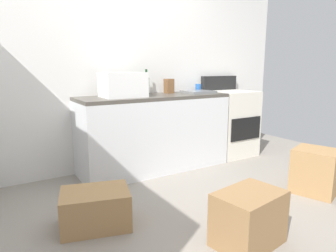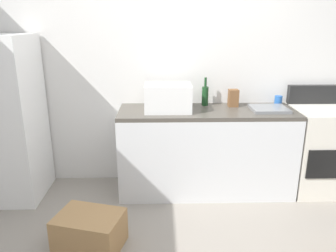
# 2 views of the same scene
# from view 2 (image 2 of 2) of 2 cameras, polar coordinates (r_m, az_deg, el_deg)

# --- Properties ---
(wall_back) EXTENTS (5.00, 0.10, 2.60)m
(wall_back) POSITION_cam_2_polar(r_m,az_deg,el_deg) (3.64, 1.46, 10.28)
(wall_back) COLOR silver
(wall_back) RESTS_ON ground_plane
(kitchen_counter) EXTENTS (1.80, 0.60, 0.90)m
(kitchen_counter) POSITION_cam_2_polar(r_m,az_deg,el_deg) (3.54, 6.49, -4.29)
(kitchen_counter) COLOR silver
(kitchen_counter) RESTS_ON ground_plane
(refrigerator) EXTENTS (0.68, 0.66, 1.65)m
(refrigerator) POSITION_cam_2_polar(r_m,az_deg,el_deg) (3.69, -26.54, 0.98)
(refrigerator) COLOR white
(refrigerator) RESTS_ON ground_plane
(stove_oven) EXTENTS (0.60, 0.61, 1.10)m
(stove_oven) POSITION_cam_2_polar(r_m,az_deg,el_deg) (3.90, 24.60, -3.53)
(stove_oven) COLOR silver
(stove_oven) RESTS_ON ground_plane
(microwave) EXTENTS (0.46, 0.34, 0.27)m
(microwave) POSITION_cam_2_polar(r_m,az_deg,el_deg) (3.32, -0.01, 4.92)
(microwave) COLOR white
(microwave) RESTS_ON kitchen_counter
(sink_basin) EXTENTS (0.36, 0.32, 0.03)m
(sink_basin) POSITION_cam_2_polar(r_m,az_deg,el_deg) (3.51, 17.00, 2.85)
(sink_basin) COLOR slate
(sink_basin) RESTS_ON kitchen_counter
(wine_bottle) EXTENTS (0.07, 0.07, 0.30)m
(wine_bottle) POSITION_cam_2_polar(r_m,az_deg,el_deg) (3.56, 6.40, 5.29)
(wine_bottle) COLOR #193F1E
(wine_bottle) RESTS_ON kitchen_counter
(coffee_mug) EXTENTS (0.08, 0.08, 0.10)m
(coffee_mug) POSITION_cam_2_polar(r_m,az_deg,el_deg) (3.76, 18.45, 4.20)
(coffee_mug) COLOR #2659A5
(coffee_mug) RESTS_ON kitchen_counter
(knife_block) EXTENTS (0.10, 0.10, 0.18)m
(knife_block) POSITION_cam_2_polar(r_m,az_deg,el_deg) (3.57, 11.18, 4.76)
(knife_block) COLOR brown
(knife_block) RESTS_ON kitchen_counter
(cardboard_box_small) EXTENTS (0.60, 0.50, 0.29)m
(cardboard_box_small) POSITION_cam_2_polar(r_m,az_deg,el_deg) (2.88, -13.32, -17.18)
(cardboard_box_small) COLOR #A37A4C
(cardboard_box_small) RESTS_ON ground_plane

